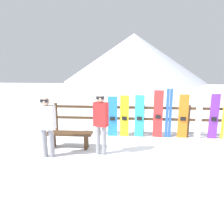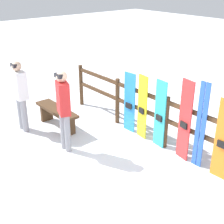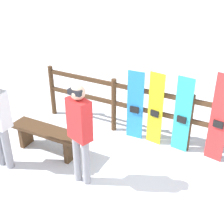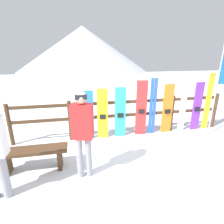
{
  "view_description": "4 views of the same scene",
  "coord_description": "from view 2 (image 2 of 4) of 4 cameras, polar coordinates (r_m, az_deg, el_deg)",
  "views": [
    {
      "loc": [
        -0.46,
        -5.46,
        2.45
      ],
      "look_at": [
        -0.96,
        0.74,
        1.03
      ],
      "focal_mm": 35.0,
      "sensor_mm": 36.0,
      "label": 1
    },
    {
      "loc": [
        3.59,
        -2.75,
        3.27
      ],
      "look_at": [
        -0.67,
        0.81,
        0.79
      ],
      "focal_mm": 50.0,
      "sensor_mm": 36.0,
      "label": 2
    },
    {
      "loc": [
        0.99,
        -3.12,
        3.31
      ],
      "look_at": [
        -1.06,
        0.77,
        0.93
      ],
      "focal_mm": 50.0,
      "sensor_mm": 36.0,
      "label": 3
    },
    {
      "loc": [
        -1.26,
        -2.83,
        2.22
      ],
      "look_at": [
        -0.46,
        1.08,
        0.91
      ],
      "focal_mm": 28.0,
      "sensor_mm": 36.0,
      "label": 4
    }
  ],
  "objects": [
    {
      "name": "ski_pair_blue",
      "position": [
        5.7,
        15.93,
        -2.46
      ],
      "size": [
        0.2,
        0.02,
        1.63
      ],
      "color": "blue",
      "rests_on": "ground"
    },
    {
      "name": "snowboard_blue",
      "position": [
        6.84,
        3.22,
        1.68
      ],
      "size": [
        0.31,
        0.07,
        1.35
      ],
      "color": "#288CE0",
      "rests_on": "ground"
    },
    {
      "name": "bench",
      "position": [
        7.2,
        -10.07,
        -0.26
      ],
      "size": [
        1.32,
        0.36,
        0.47
      ],
      "color": "#4C331E",
      "rests_on": "ground"
    },
    {
      "name": "person_red",
      "position": [
        6.0,
        -8.88,
        1.33
      ],
      "size": [
        0.41,
        0.31,
        1.65
      ],
      "color": "gray",
      "rests_on": "ground"
    },
    {
      "name": "ground_plane",
      "position": [
        5.58,
        -1.98,
        -11.81
      ],
      "size": [
        40.0,
        40.0,
        0.0
      ],
      "primitive_type": "plane",
      "color": "white"
    },
    {
      "name": "snowboard_red",
      "position": [
        5.89,
        13.17,
        -1.62
      ],
      "size": [
        0.3,
        0.1,
        1.57
      ],
      "color": "red",
      "rests_on": "ground"
    },
    {
      "name": "person_white",
      "position": [
        7.06,
        -16.52,
        3.61
      ],
      "size": [
        0.43,
        0.24,
        1.59
      ],
      "color": "gray",
      "rests_on": "ground"
    },
    {
      "name": "snowboard_orange",
      "position": [
        5.53,
        19.7,
        -4.94
      ],
      "size": [
        0.32,
        0.06,
        1.45
      ],
      "color": "orange",
      "rests_on": "ground"
    },
    {
      "name": "fence",
      "position": [
        6.25,
        9.9,
        -1.01
      ],
      "size": [
        6.02,
        0.1,
        1.09
      ],
      "color": "#4C331E",
      "rests_on": "ground"
    },
    {
      "name": "snowboard_cyan",
      "position": [
        6.26,
        8.76,
        -0.48
      ],
      "size": [
        0.3,
        0.08,
        1.41
      ],
      "color": "#2DBFCC",
      "rests_on": "ground"
    },
    {
      "name": "snowboard_yellow",
      "position": [
        6.57,
        5.56,
        0.84
      ],
      "size": [
        0.29,
        0.08,
        1.39
      ],
      "color": "yellow",
      "rests_on": "ground"
    }
  ]
}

